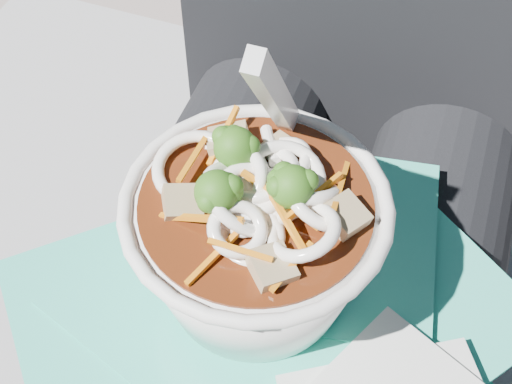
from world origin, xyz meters
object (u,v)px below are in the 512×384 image
(person_body, at_px, (313,230))
(udon_bowl, at_px, (256,233))
(lap, at_px, (278,339))
(stone_ledge, at_px, (310,344))
(plastic_bag, at_px, (283,309))

(person_body, relative_size, udon_bowl, 4.87)
(udon_bowl, bearing_deg, lap, 11.97)
(stone_ledge, xyz_separation_m, lap, (0.00, -0.15, 0.30))
(lap, height_order, plastic_bag, plastic_bag)
(lap, xyz_separation_m, plastic_bag, (0.01, -0.01, 0.08))
(person_body, distance_m, plastic_bag, 0.12)
(person_body, xyz_separation_m, udon_bowl, (-0.02, -0.10, 0.12))
(plastic_bag, bearing_deg, stone_ledge, 92.07)
(stone_ledge, height_order, udon_bowl, udon_bowl)
(person_body, bearing_deg, plastic_bag, -86.80)
(plastic_bag, distance_m, udon_bowl, 0.07)
(udon_bowl, bearing_deg, plastic_bag, -23.68)
(person_body, height_order, udon_bowl, person_body)
(plastic_bag, height_order, udon_bowl, udon_bowl)
(person_body, height_order, plastic_bag, person_body)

